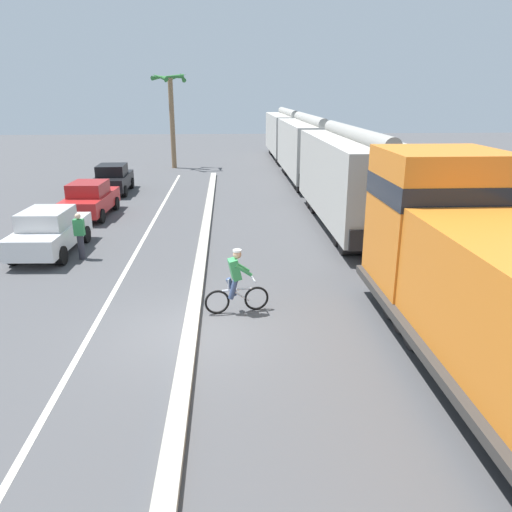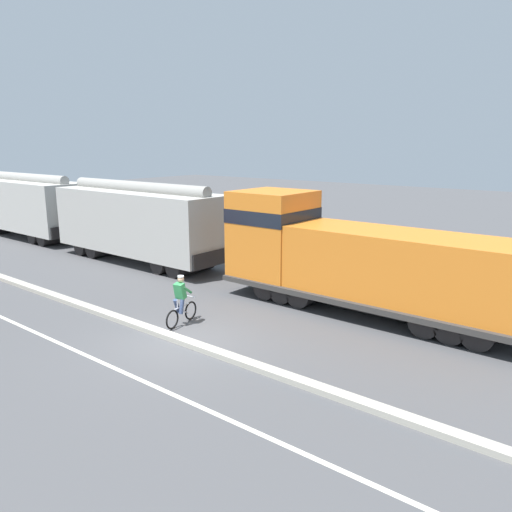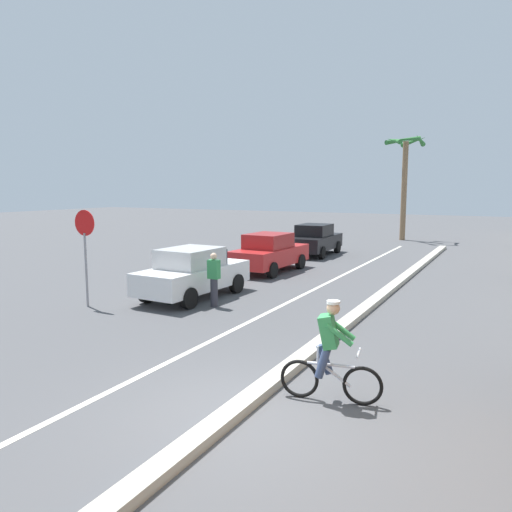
# 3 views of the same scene
# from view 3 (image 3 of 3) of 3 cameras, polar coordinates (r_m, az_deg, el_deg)

# --- Properties ---
(ground_plane) EXTENTS (120.00, 120.00, 0.00)m
(ground_plane) POSITION_cam_3_polar(r_m,az_deg,el_deg) (8.26, -2.11, -17.52)
(ground_plane) COLOR #4C4C4F
(median_curb) EXTENTS (0.36, 36.00, 0.16)m
(median_curb) POSITION_cam_3_polar(r_m,az_deg,el_deg) (13.46, 10.78, -7.15)
(median_curb) COLOR #B2AD9E
(median_curb) RESTS_ON ground
(lane_stripe) EXTENTS (0.14, 36.00, 0.01)m
(lane_stripe) POSITION_cam_3_polar(r_m,az_deg,el_deg) (14.33, 1.50, -6.40)
(lane_stripe) COLOR silver
(lane_stripe) RESTS_ON ground
(parked_car_white) EXTENTS (1.97, 4.27, 1.62)m
(parked_car_white) POSITION_cam_3_polar(r_m,az_deg,el_deg) (16.11, -7.22, -1.91)
(parked_car_white) COLOR silver
(parked_car_white) RESTS_ON ground
(parked_car_red) EXTENTS (1.96, 4.26, 1.62)m
(parked_car_red) POSITION_cam_3_polar(r_m,az_deg,el_deg) (20.90, 1.57, 0.40)
(parked_car_red) COLOR red
(parked_car_red) RESTS_ON ground
(parked_car_black) EXTENTS (1.93, 4.25, 1.62)m
(parked_car_black) POSITION_cam_3_polar(r_m,az_deg,el_deg) (26.21, 6.77, 1.88)
(parked_car_black) COLOR black
(parked_car_black) RESTS_ON ground
(cyclist) EXTENTS (1.69, 0.54, 1.71)m
(cyclist) POSITION_cam_3_polar(r_m,az_deg,el_deg) (8.46, 8.45, -11.00)
(cyclist) COLOR black
(cyclist) RESTS_ON ground
(stop_sign) EXTENTS (0.76, 0.08, 2.88)m
(stop_sign) POSITION_cam_3_polar(r_m,az_deg,el_deg) (15.48, -18.94, 1.84)
(stop_sign) COLOR gray
(stop_sign) RESTS_ON ground
(palm_tree_near) EXTENTS (2.63, 2.75, 6.92)m
(palm_tree_near) POSITION_cam_3_polar(r_m,az_deg,el_deg) (34.83, 16.66, 9.94)
(palm_tree_near) COLOR #846647
(palm_tree_near) RESTS_ON ground
(pedestrian_by_cars) EXTENTS (0.34, 0.22, 1.62)m
(pedestrian_by_cars) POSITION_cam_3_polar(r_m,az_deg,el_deg) (14.83, -4.83, -2.61)
(pedestrian_by_cars) COLOR #33333D
(pedestrian_by_cars) RESTS_ON ground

